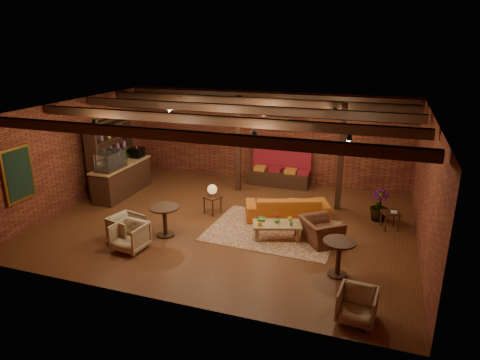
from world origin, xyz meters
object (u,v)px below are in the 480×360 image
(armchair_right, at_px, (321,227))
(round_table_right, at_px, (339,252))
(sofa, at_px, (287,207))
(armchair_far, at_px, (357,304))
(side_table_lamp, at_px, (212,192))
(round_table_left, at_px, (165,216))
(armchair_a, at_px, (126,227))
(plant_tall, at_px, (382,175))
(armchair_b, at_px, (130,235))
(side_table_book, at_px, (391,213))
(coffee_table, at_px, (277,225))

(armchair_right, distance_m, round_table_right, 1.57)
(sofa, height_order, armchair_far, armchair_far)
(side_table_lamp, bearing_deg, round_table_right, -30.87)
(round_table_left, distance_m, armchair_a, 1.00)
(side_table_lamp, height_order, armchair_right, side_table_lamp)
(round_table_right, relative_size, plant_tall, 0.31)
(armchair_right, bearing_deg, armchair_b, 75.49)
(side_table_lamp, xyz_separation_m, side_table_book, (4.97, 0.55, -0.23))
(side_table_book, xyz_separation_m, armchair_far, (-0.54, -4.39, -0.11))
(sofa, xyz_separation_m, side_table_book, (2.81, 0.18, 0.12))
(armchair_right, bearing_deg, side_table_book, -86.36)
(side_table_book, height_order, armchair_far, armchair_far)
(sofa, height_order, round_table_left, round_table_left)
(round_table_right, bearing_deg, side_table_lamp, 149.13)
(coffee_table, bearing_deg, armchair_right, 6.17)
(side_table_lamp, distance_m, armchair_right, 3.45)
(side_table_lamp, height_order, side_table_book, side_table_lamp)
(armchair_b, xyz_separation_m, side_table_book, (6.01, 3.31, 0.08))
(armchair_a, relative_size, armchair_right, 0.75)
(coffee_table, relative_size, armchair_b, 1.79)
(plant_tall, bearing_deg, round_table_right, -102.27)
(armchair_right, bearing_deg, round_table_right, 164.75)
(armchair_a, bearing_deg, round_table_left, -40.52)
(round_table_left, bearing_deg, side_table_lamp, 71.14)
(side_table_book, xyz_separation_m, plant_tall, (-0.31, 0.52, 0.90))
(sofa, xyz_separation_m, armchair_b, (-3.20, -3.12, 0.04))
(side_table_lamp, height_order, armchair_b, side_table_lamp)
(armchair_b, bearing_deg, armchair_right, 29.47)
(armchair_a, xyz_separation_m, armchair_far, (5.84, -1.48, -0.02))
(round_table_right, bearing_deg, armchair_b, -175.23)
(round_table_right, bearing_deg, armchair_a, -179.82)
(armchair_right, xyz_separation_m, round_table_right, (0.59, -1.45, 0.12))
(armchair_b, distance_m, plant_tall, 6.93)
(round_table_left, bearing_deg, armchair_far, -22.15)
(round_table_left, distance_m, plant_tall, 6.04)
(armchair_right, bearing_deg, sofa, 5.05)
(armchair_a, relative_size, armchair_b, 0.97)
(armchair_b, distance_m, armchair_right, 4.74)
(armchair_right, height_order, armchair_far, armchair_right)
(round_table_left, height_order, side_table_book, round_table_left)
(sofa, bearing_deg, plant_tall, 175.29)
(round_table_left, height_order, armchair_far, round_table_left)
(coffee_table, xyz_separation_m, round_table_left, (-2.81, -0.77, 0.17))
(sofa, distance_m, round_table_left, 3.51)
(coffee_table, bearing_deg, armchair_b, -151.78)
(coffee_table, relative_size, side_table_lamp, 1.52)
(sofa, xyz_separation_m, armchair_right, (1.16, -1.26, 0.09))
(sofa, bearing_deg, side_table_book, 163.39)
(side_table_lamp, bearing_deg, sofa, 9.75)
(round_table_left, height_order, armchair_b, round_table_left)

